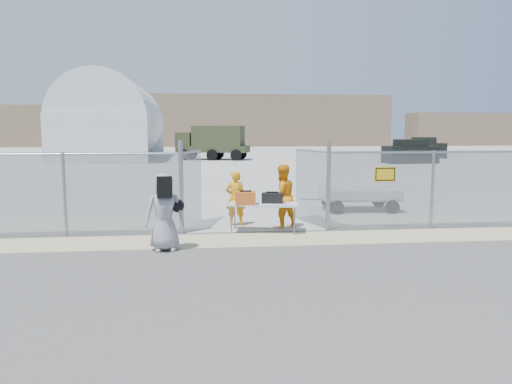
{
  "coord_description": "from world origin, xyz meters",
  "views": [
    {
      "loc": [
        -1.49,
        -11.29,
        2.75
      ],
      "look_at": [
        0.0,
        2.0,
        1.1
      ],
      "focal_mm": 35.0,
      "sensor_mm": 36.0,
      "label": 1
    }
  ],
  "objects": [
    {
      "name": "security_worker_left",
      "position": [
        -0.48,
        3.0,
        0.8
      ],
      "size": [
        0.62,
        0.45,
        1.6
      ],
      "primitive_type": "imported",
      "rotation": [
        0.0,
        0.0,
        3.03
      ],
      "color": "orange",
      "rests_on": "ground"
    },
    {
      "name": "security_worker_right",
      "position": [
        0.78,
        2.45,
        0.91
      ],
      "size": [
        1.07,
        0.96,
        1.81
      ],
      "primitive_type": "imported",
      "rotation": [
        0.0,
        0.0,
        3.51
      ],
      "color": "orange",
      "rests_on": "ground"
    },
    {
      "name": "tarmac_inside",
      "position": [
        0.0,
        42.0,
        0.01
      ],
      "size": [
        160.0,
        80.0,
        0.01
      ],
      "primitive_type": "cube",
      "color": "#A7A89F",
      "rests_on": "ground"
    },
    {
      "name": "distant_hills",
      "position": [
        5.0,
        78.0,
        4.5
      ],
      "size": [
        140.0,
        6.0,
        9.0
      ],
      "primitive_type": null,
      "color": "#7F684F",
      "rests_on": "ground"
    },
    {
      "name": "black_duffel",
      "position": [
        0.44,
        1.98,
        0.94
      ],
      "size": [
        0.62,
        0.44,
        0.27
      ],
      "primitive_type": "cube",
      "rotation": [
        0.0,
        0.0,
        -0.2
      ],
      "color": "black",
      "rests_on": "folding_table"
    },
    {
      "name": "visitor",
      "position": [
        -2.32,
        0.14,
        0.9
      ],
      "size": [
        0.95,
        0.68,
        1.8
      ],
      "primitive_type": "imported",
      "rotation": [
        0.0,
        0.0,
        0.13
      ],
      "color": "gray",
      "rests_on": "ground"
    },
    {
      "name": "orange_bag",
      "position": [
        -0.3,
        1.81,
        0.97
      ],
      "size": [
        0.57,
        0.41,
        0.33
      ],
      "primitive_type": "cube",
      "rotation": [
        0.0,
        0.0,
        -0.12
      ],
      "color": "#CD5F20",
      "rests_on": "folding_table"
    },
    {
      "name": "folding_table",
      "position": [
        0.2,
        1.93,
        0.4
      ],
      "size": [
        2.0,
        1.16,
        0.8
      ],
      "primitive_type": null,
      "rotation": [
        0.0,
        0.0,
        -0.21
      ],
      "color": "silver",
      "rests_on": "ground"
    },
    {
      "name": "military_truck",
      "position": [
        -0.24,
        36.38,
        1.6
      ],
      "size": [
        7.13,
        4.19,
        3.2
      ],
      "primitive_type": null,
      "rotation": [
        0.0,
        0.0,
        -0.27
      ],
      "color": "#353C21",
      "rests_on": "ground"
    },
    {
      "name": "ground",
      "position": [
        0.0,
        0.0,
        0.0
      ],
      "size": [
        160.0,
        160.0,
        0.0
      ],
      "primitive_type": "plane",
      "color": "#4E4E4E"
    },
    {
      "name": "parked_vehicle_near",
      "position": [
        16.18,
        29.22,
        0.99
      ],
      "size": [
        4.53,
        2.39,
        1.97
      ],
      "primitive_type": null,
      "rotation": [
        0.0,
        0.0,
        0.1
      ],
      "color": "black",
      "rests_on": "ground"
    },
    {
      "name": "parked_vehicle_mid",
      "position": [
        21.27,
        37.62,
        1.02
      ],
      "size": [
        4.92,
        3.93,
        2.03
      ],
      "primitive_type": null,
      "rotation": [
        0.0,
        0.0,
        -0.5
      ],
      "color": "black",
      "rests_on": "ground"
    },
    {
      "name": "quonset_hangar",
      "position": [
        -10.0,
        40.0,
        4.0
      ],
      "size": [
        9.0,
        18.0,
        8.0
      ],
      "primitive_type": null,
      "color": "silver",
      "rests_on": "ground"
    },
    {
      "name": "utility_trailer",
      "position": [
        3.95,
        5.24,
        0.41
      ],
      "size": [
        3.48,
        1.92,
        0.82
      ],
      "primitive_type": null,
      "rotation": [
        0.0,
        0.0,
        -0.05
      ],
      "color": "silver",
      "rests_on": "ground"
    },
    {
      "name": "chain_link_fence",
      "position": [
        0.0,
        2.0,
        1.1
      ],
      "size": [
        40.0,
        0.2,
        2.2
      ],
      "primitive_type": null,
      "color": "gray",
      "rests_on": "ground"
    },
    {
      "name": "dirt_strip",
      "position": [
        0.0,
        1.0,
        0.01
      ],
      "size": [
        44.0,
        1.6,
        0.01
      ],
      "primitive_type": "cube",
      "color": "#C2B583",
      "rests_on": "ground"
    }
  ]
}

